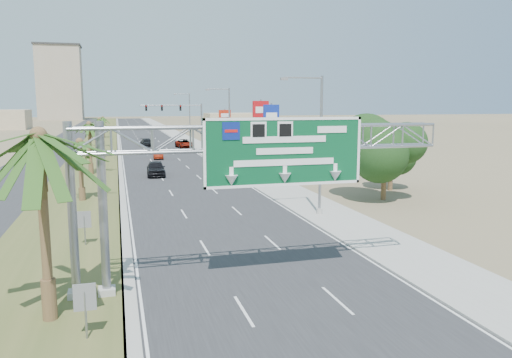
{
  "coord_description": "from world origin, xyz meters",
  "views": [
    {
      "loc": [
        -6.53,
        -11.04,
        8.12
      ],
      "look_at": [
        0.35,
        13.62,
        4.2
      ],
      "focal_mm": 35.0,
      "sensor_mm": 36.0,
      "label": 1
    }
  ],
  "objects": [
    {
      "name": "median_signback_a",
      "position": [
        -7.8,
        6.0,
        1.45
      ],
      "size": [
        0.75,
        0.08,
        2.08
      ],
      "color": "gray",
      "rests_on": "ground"
    },
    {
      "name": "oak_near",
      "position": [
        15.0,
        26.0,
        4.53
      ],
      "size": [
        4.5,
        4.5,
        6.8
      ],
      "color": "brown",
      "rests_on": "ground"
    },
    {
      "name": "store_building",
      "position": [
        22.0,
        66.0,
        2.0
      ],
      "size": [
        18.0,
        10.0,
        4.0
      ],
      "primitive_type": "cube",
      "color": "tan",
      "rests_on": "ground"
    },
    {
      "name": "car_mid_lane",
      "position": [
        -0.85,
        62.74,
        0.65
      ],
      "size": [
        1.46,
        3.95,
        1.29
      ],
      "primitive_type": "imported",
      "rotation": [
        0.0,
        0.0,
        -0.02
      ],
      "color": "maroon",
      "rests_on": "ground"
    },
    {
      "name": "sidewalk_right",
      "position": [
        8.5,
        110.0,
        0.05
      ],
      "size": [
        4.0,
        300.0,
        0.1
      ],
      "primitive_type": "cube",
      "color": "#9E9B93",
      "rests_on": "ground"
    },
    {
      "name": "palm_row_f",
      "position": [
        -9.5,
        110.0,
        4.71
      ],
      "size": [
        3.99,
        3.99,
        5.75
      ],
      "color": "brown",
      "rests_on": "ground"
    },
    {
      "name": "median_signback_b",
      "position": [
        -8.5,
        18.0,
        1.45
      ],
      "size": [
        0.75,
        0.08,
        2.08
      ],
      "color": "gray",
      "rests_on": "ground"
    },
    {
      "name": "car_far",
      "position": [
        -1.17,
        84.45,
        0.7
      ],
      "size": [
        2.48,
        5.03,
        1.41
      ],
      "primitive_type": "imported",
      "rotation": [
        0.0,
        0.0,
        0.11
      ],
      "color": "black",
      "rests_on": "ground"
    },
    {
      "name": "tower_distant",
      "position": [
        -32.0,
        250.0,
        17.5
      ],
      "size": [
        20.0,
        16.0,
        35.0
      ],
      "primitive_type": "cube",
      "color": "tan",
      "rests_on": "ground"
    },
    {
      "name": "palm_near",
      "position": [
        -9.2,
        8.0,
        6.93
      ],
      "size": [
        5.7,
        5.7,
        8.35
      ],
      "color": "brown",
      "rests_on": "ground"
    },
    {
      "name": "palm_row_b",
      "position": [
        -9.5,
        32.0,
        4.9
      ],
      "size": [
        3.99,
        3.99,
        5.95
      ],
      "color": "brown",
      "rests_on": "ground"
    },
    {
      "name": "car_right_lane",
      "position": [
        5.27,
        79.47,
        0.78
      ],
      "size": [
        3.14,
        5.84,
        1.56
      ],
      "primitive_type": "imported",
      "rotation": [
        0.0,
        0.0,
        0.1
      ],
      "color": "gray",
      "rests_on": "ground"
    },
    {
      "name": "building_distant_right",
      "position": [
        30.0,
        140.0,
        2.5
      ],
      "size": [
        20.0,
        12.0,
        5.0
      ],
      "primitive_type": "cube",
      "color": "tan",
      "rests_on": "ground"
    },
    {
      "name": "streetlight_far",
      "position": [
        7.3,
        88.0,
        4.69
      ],
      "size": [
        3.27,
        0.44,
        10.0
      ],
      "color": "gray",
      "rests_on": "ground"
    },
    {
      "name": "streetlight_mid",
      "position": [
        7.3,
        52.0,
        4.69
      ],
      "size": [
        3.27,
        0.44,
        10.0
      ],
      "color": "gray",
      "rests_on": "ground"
    },
    {
      "name": "pole_sign_red_far",
      "position": [
        11.31,
        72.65,
        5.57
      ],
      "size": [
        2.19,
        0.95,
        7.13
      ],
      "color": "gray",
      "rests_on": "ground"
    },
    {
      "name": "palm_row_d",
      "position": [
        -9.5,
        66.0,
        4.42
      ],
      "size": [
        3.99,
        3.99,
        5.45
      ],
      "color": "brown",
      "rests_on": "ground"
    },
    {
      "name": "opposing_road",
      "position": [
        -17.0,
        110.0,
        0.01
      ],
      "size": [
        8.0,
        300.0,
        0.02
      ],
      "primitive_type": "cube",
      "color": "#28282B",
      "rests_on": "ground"
    },
    {
      "name": "palm_row_e",
      "position": [
        -9.5,
        85.0,
        5.09
      ],
      "size": [
        3.99,
        3.99,
        6.15
      ],
      "color": "brown",
      "rests_on": "ground"
    },
    {
      "name": "oak_far",
      "position": [
        18.0,
        30.0,
        3.82
      ],
      "size": [
        3.5,
        3.5,
        5.6
      ],
      "color": "brown",
      "rests_on": "ground"
    },
    {
      "name": "pole_sign_red_near",
      "position": [
        12.36,
        54.28,
        6.72
      ],
      "size": [
        2.4,
        0.9,
        8.59
      ],
      "color": "gray",
      "rests_on": "ground"
    },
    {
      "name": "median_grass",
      "position": [
        -10.0,
        110.0,
        0.06
      ],
      "size": [
        7.0,
        300.0,
        0.12
      ],
      "primitive_type": "cube",
      "color": "#455023",
      "rests_on": "ground"
    },
    {
      "name": "car_left_lane",
      "position": [
        -2.47,
        45.28,
        0.84
      ],
      "size": [
        2.21,
        5.03,
        1.69
      ],
      "primitive_type": "imported",
      "rotation": [
        0.0,
        0.0,
        -0.05
      ],
      "color": "black",
      "rests_on": "ground"
    },
    {
      "name": "streetlight_near",
      "position": [
        7.3,
        22.0,
        4.69
      ],
      "size": [
        3.27,
        0.44,
        10.0
      ],
      "color": "gray",
      "rests_on": "ground"
    },
    {
      "name": "pole_sign_blue",
      "position": [
        11.88,
        47.98,
        6.06
      ],
      "size": [
        2.0,
        0.37,
        8.11
      ],
      "color": "gray",
      "rests_on": "ground"
    },
    {
      "name": "road",
      "position": [
        0.0,
        110.0,
        0.01
      ],
      "size": [
        12.0,
        300.0,
        0.02
      ],
      "primitive_type": "cube",
      "color": "#28282B",
      "rests_on": "ground"
    },
    {
      "name": "palm_row_c",
      "position": [
        -9.5,
        48.0,
        5.66
      ],
      "size": [
        3.99,
        3.99,
        6.75
      ],
      "color": "brown",
      "rests_on": "ground"
    },
    {
      "name": "signal_mast",
      "position": [
        5.17,
        71.97,
        4.85
      ],
      "size": [
        10.28,
        0.71,
        8.0
      ],
      "color": "gray",
      "rests_on": "ground"
    },
    {
      "name": "sign_gantry",
      "position": [
        -1.06,
        9.93,
        6.06
      ],
      "size": [
        16.75,
        1.24,
        7.5
      ],
      "color": "gray",
      "rests_on": "ground"
    }
  ]
}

